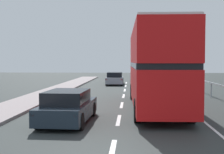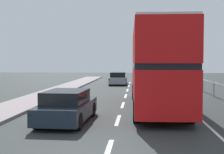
% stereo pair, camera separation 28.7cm
% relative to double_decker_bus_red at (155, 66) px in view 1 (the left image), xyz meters
% --- Properties ---
extents(lane_paint_markings, '(3.73, 46.00, 0.01)m').
position_rel_double_decker_bus_red_xyz_m(lane_paint_markings, '(0.28, -0.41, -2.29)').
color(lane_paint_markings, silver).
rests_on(lane_paint_markings, ground).
extents(double_decker_bus_red, '(2.68, 10.91, 4.29)m').
position_rel_double_decker_bus_red_xyz_m(double_decker_bus_red, '(0.00, 0.00, 0.00)').
color(double_decker_bus_red, red).
rests_on(double_decker_bus_red, ground).
extents(hatchback_car_near, '(1.91, 4.37, 1.34)m').
position_rel_double_decker_bus_red_xyz_m(hatchback_car_near, '(-3.89, -4.01, -1.65)').
color(hatchback_car_near, '#1B252F').
rests_on(hatchback_car_near, ground).
extents(sedan_car_ahead, '(1.87, 4.46, 1.35)m').
position_rel_double_decker_bus_red_xyz_m(sedan_car_ahead, '(-3.02, 16.75, -1.65)').
color(sedan_car_ahead, gray).
rests_on(sedan_car_ahead, ground).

